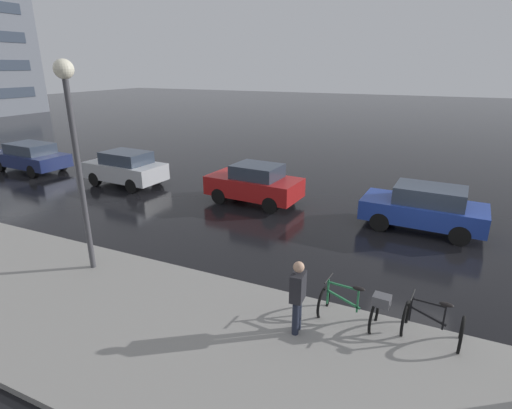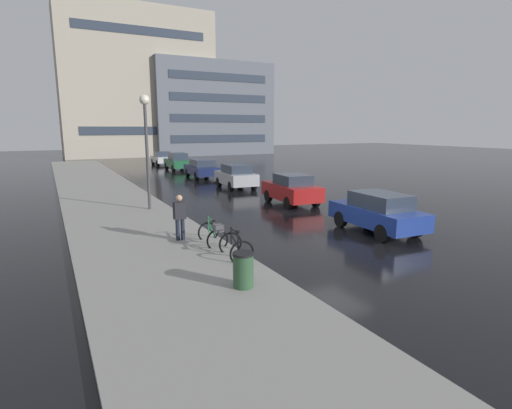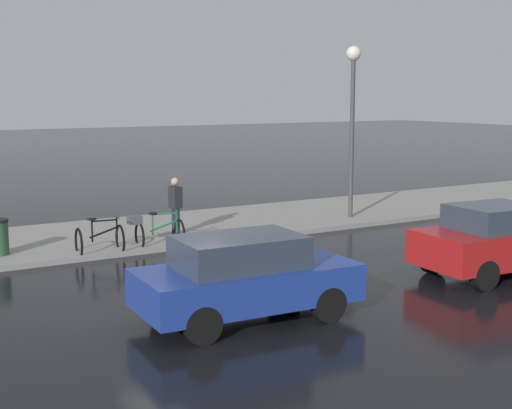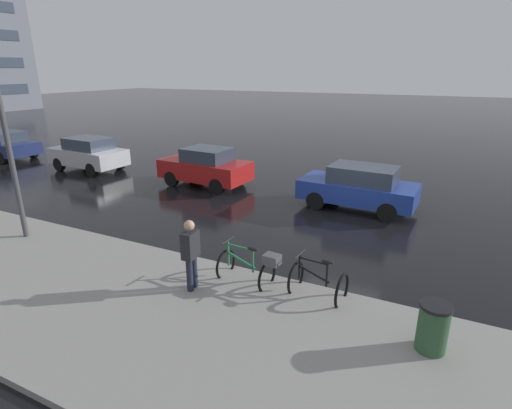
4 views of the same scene
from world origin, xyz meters
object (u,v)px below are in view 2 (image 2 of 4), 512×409
Objects in this scene: bicycle_nearest at (236,247)px; car_navy at (202,168)px; bicycle_second at (214,233)px; streetlamp at (146,130)px; car_red at (292,189)px; trash_bin at (243,272)px; car_silver at (236,176)px; car_green at (178,162)px; car_white at (162,158)px; pedestrian at (180,216)px; car_blue at (378,212)px.

car_navy is (6.09, 19.72, 0.36)m from bicycle_nearest.
streetlamp is at bearing 94.51° from bicycle_second.
bicycle_nearest is 0.21× the size of streetlamp.
car_red is 11.64m from trash_bin.
car_silver is 0.70× the size of streetlamp.
car_navy is 1.09× the size of car_green.
car_white is (-0.21, 25.40, -0.06)m from car_red.
car_navy reaches higher than trash_bin.
car_navy is 18.60m from pedestrian.
pedestrian reaches higher than car_blue.
streetlamp is at bearing 87.09° from pedestrian.
trash_bin is at bearing -103.67° from car_green.
car_silver is at bearing -89.96° from car_green.
car_white is at bearing 78.47° from bicycle_second.
pedestrian is (-7.04, -17.22, 0.20)m from car_navy.
streetlamp is at bearing -105.94° from car_white.
car_blue is at bearing -89.76° from car_silver.
trash_bin is (-6.93, -21.96, -0.26)m from car_navy.
car_white is 30.62m from pedestrian.
bicycle_second is 31.41m from car_white.
streetlamp is (-7.04, 1.52, 3.04)m from car_red.
trash_bin is at bearing -114.18° from car_silver.
bicycle_nearest is 32.87m from car_white.
car_white is at bearing 89.99° from car_silver.
car_white is at bearing 76.55° from pedestrian.
car_red is 6.47m from car_silver.
car_silver is at bearing -90.01° from car_white.
bicycle_second is 0.36× the size of car_blue.
bicycle_nearest is 27.20m from car_green.
car_white is 3.73× the size of trash_bin.
car_red is 12.84m from car_navy.
car_silver is (-0.05, 12.81, 0.02)m from car_blue.
streetlamp reaches higher than bicycle_nearest.
pedestrian is (-7.12, -29.78, 0.22)m from car_white.
car_green is at bearing 89.45° from car_navy.
car_green is at bearing 73.49° from pedestrian.
bicycle_nearest is at bearing -103.08° from car_green.
car_blue is at bearing 21.53° from trash_bin.
car_green is 4.05× the size of trash_bin.
car_green is at bearing 90.14° from car_blue.
car_white reaches higher than trash_bin.
bicycle_nearest is at bearing -69.07° from pedestrian.
bicycle_second is 0.84× the size of pedestrian.
car_blue is at bearing 4.95° from bicycle_nearest.
car_blue is 1.04× the size of car_red.
pedestrian is (-7.11, -23.99, 0.17)m from car_green.
car_navy is 6.77m from car_green.
car_white is (6.17, 32.28, 0.33)m from bicycle_nearest.
pedestrian reaches higher than bicycle_nearest.
pedestrian reaches higher than car_red.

